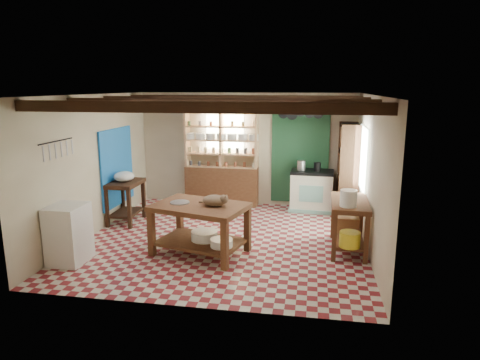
% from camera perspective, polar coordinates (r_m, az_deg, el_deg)
% --- Properties ---
extents(floor, '(5.00, 5.00, 0.02)m').
position_cam_1_polar(floor, '(7.93, -2.02, -7.92)').
color(floor, maroon).
rests_on(floor, ground).
extents(ceiling, '(5.00, 5.00, 0.02)m').
position_cam_1_polar(ceiling, '(7.44, -2.18, 11.29)').
color(ceiling, '#444348').
rests_on(ceiling, wall_back).
extents(wall_back, '(5.00, 0.04, 2.60)m').
position_cam_1_polar(wall_back, '(10.00, 0.84, 4.11)').
color(wall_back, beige).
rests_on(wall_back, floor).
extents(wall_front, '(5.00, 0.04, 2.60)m').
position_cam_1_polar(wall_front, '(5.22, -7.73, -3.77)').
color(wall_front, beige).
rests_on(wall_front, floor).
extents(wall_left, '(0.04, 5.00, 2.60)m').
position_cam_1_polar(wall_left, '(8.44, -18.95, 1.89)').
color(wall_left, beige).
rests_on(wall_left, floor).
extents(wall_right, '(0.04, 5.00, 2.60)m').
position_cam_1_polar(wall_right, '(7.48, 16.99, 0.73)').
color(wall_right, beige).
rests_on(wall_right, floor).
extents(ceiling_beams, '(5.00, 3.80, 0.15)m').
position_cam_1_polar(ceiling_beams, '(7.44, -2.17, 10.37)').
color(ceiling_beams, '#361F13').
rests_on(ceiling_beams, ceiling).
extents(blue_wall_patch, '(0.04, 1.40, 1.60)m').
position_cam_1_polar(blue_wall_patch, '(9.25, -16.07, 1.69)').
color(blue_wall_patch, blue).
rests_on(blue_wall_patch, wall_left).
extents(green_wall_patch, '(1.30, 0.04, 2.30)m').
position_cam_1_polar(green_wall_patch, '(9.87, 8.01, 3.58)').
color(green_wall_patch, '#1B4529').
rests_on(green_wall_patch, wall_back).
extents(window_back, '(0.90, 0.02, 0.80)m').
position_cam_1_polar(window_back, '(10.02, -2.02, 6.43)').
color(window_back, silver).
rests_on(window_back, wall_back).
extents(window_right, '(0.02, 1.30, 1.20)m').
position_cam_1_polar(window_right, '(8.44, 16.09, 2.76)').
color(window_right, silver).
rests_on(window_right, wall_right).
extents(utensil_rail, '(0.06, 0.90, 0.28)m').
position_cam_1_polar(utensil_rail, '(7.32, -23.25, 3.83)').
color(utensil_rail, black).
rests_on(utensil_rail, wall_left).
extents(pot_rack, '(0.86, 0.12, 0.36)m').
position_cam_1_polar(pot_rack, '(9.35, 8.10, 8.83)').
color(pot_rack, black).
rests_on(pot_rack, ceiling).
extents(shelving_unit, '(1.70, 0.34, 2.20)m').
position_cam_1_polar(shelving_unit, '(9.95, -2.47, 2.89)').
color(shelving_unit, '#DBAB7E').
rests_on(shelving_unit, floor).
extents(tall_rack, '(0.40, 0.86, 2.00)m').
position_cam_1_polar(tall_rack, '(9.27, 14.20, 1.19)').
color(tall_rack, '#361F13').
rests_on(tall_rack, floor).
extents(work_table, '(1.70, 1.35, 0.84)m').
position_cam_1_polar(work_table, '(7.18, -5.34, -6.53)').
color(work_table, brown).
rests_on(work_table, floor).
extents(stove, '(0.96, 0.68, 0.91)m').
position_cam_1_polar(stove, '(9.70, 9.55, -1.40)').
color(stove, beige).
rests_on(stove, floor).
extents(prep_table, '(0.59, 0.86, 0.86)m').
position_cam_1_polar(prep_table, '(9.05, -15.00, -2.84)').
color(prep_table, '#361F13').
rests_on(prep_table, floor).
extents(white_cabinet, '(0.52, 0.62, 0.93)m').
position_cam_1_polar(white_cabinet, '(7.31, -21.89, -6.69)').
color(white_cabinet, white).
rests_on(white_cabinet, floor).
extents(right_counter, '(0.64, 1.23, 0.87)m').
position_cam_1_polar(right_counter, '(7.51, 14.29, -5.91)').
color(right_counter, brown).
rests_on(right_counter, floor).
extents(cat, '(0.42, 0.33, 0.18)m').
position_cam_1_polar(cat, '(6.95, -3.43, -2.73)').
color(cat, '#87694E').
rests_on(cat, work_table).
extents(steel_tray, '(0.39, 0.39, 0.02)m').
position_cam_1_polar(steel_tray, '(7.19, -8.03, -2.98)').
color(steel_tray, '#B6B5BD').
rests_on(steel_tray, work_table).
extents(basin_large, '(0.54, 0.54, 0.15)m').
position_cam_1_polar(basin_large, '(7.24, -4.78, -7.38)').
color(basin_large, white).
rests_on(basin_large, work_table).
extents(basin_small, '(0.44, 0.44, 0.13)m').
position_cam_1_polar(basin_small, '(6.94, -2.49, -8.36)').
color(basin_small, white).
rests_on(basin_small, work_table).
extents(kettle_left, '(0.19, 0.19, 0.21)m').
position_cam_1_polar(kettle_left, '(9.60, 8.18, 1.94)').
color(kettle_left, '#B6B5BD').
rests_on(kettle_left, stove).
extents(kettle_right, '(0.16, 0.16, 0.19)m').
position_cam_1_polar(kettle_right, '(9.58, 10.27, 1.77)').
color(kettle_right, black).
rests_on(kettle_right, stove).
extents(enamel_bowl, '(0.42, 0.42, 0.21)m').
position_cam_1_polar(enamel_bowl, '(8.93, -15.19, 0.47)').
color(enamel_bowl, white).
rests_on(enamel_bowl, prep_table).
extents(white_bucket, '(0.27, 0.27, 0.27)m').
position_cam_1_polar(white_bucket, '(7.01, 14.26, -2.37)').
color(white_bucket, white).
rests_on(white_bucket, right_counter).
extents(wicker_basket, '(0.39, 0.31, 0.27)m').
position_cam_1_polar(wicker_basket, '(7.82, 14.16, -5.72)').
color(wicker_basket, '#AA6F44').
rests_on(wicker_basket, right_counter).
extents(yellow_tub, '(0.34, 0.34, 0.24)m').
position_cam_1_polar(yellow_tub, '(7.11, 14.43, -7.66)').
color(yellow_tub, yellow).
rests_on(yellow_tub, right_counter).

